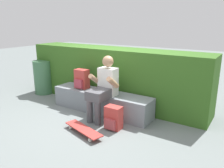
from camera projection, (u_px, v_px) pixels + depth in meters
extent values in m
plane|color=slate|center=(92.00, 116.00, 4.39)|extent=(24.00, 24.00, 0.00)
cube|color=slate|center=(101.00, 102.00, 4.58)|extent=(2.14, 0.47, 0.42)
cube|color=white|center=(108.00, 81.00, 4.28)|extent=(0.34, 0.22, 0.52)
sphere|color=tan|center=(108.00, 61.00, 4.18)|extent=(0.21, 0.21, 0.21)
cube|color=#4C4C51|center=(98.00, 95.00, 4.08)|extent=(0.32, 0.40, 0.17)
cylinder|color=#4C4C51|center=(90.00, 111.00, 4.09)|extent=(0.11, 0.11, 0.42)
cylinder|color=#4C4C51|center=(98.00, 114.00, 3.99)|extent=(0.11, 0.11, 0.42)
cylinder|color=tan|center=(95.00, 80.00, 4.27)|extent=(0.09, 0.33, 0.27)
cylinder|color=tan|center=(113.00, 83.00, 4.05)|extent=(0.09, 0.33, 0.27)
cube|color=#BC3833|center=(83.00, 129.00, 3.70)|extent=(0.82, 0.40, 0.02)
cylinder|color=silver|center=(98.00, 137.00, 3.56)|extent=(0.06, 0.05, 0.05)
cylinder|color=silver|center=(90.00, 140.00, 3.47)|extent=(0.06, 0.05, 0.05)
cylinder|color=silver|center=(78.00, 125.00, 3.96)|extent=(0.06, 0.05, 0.05)
cylinder|color=silver|center=(70.00, 128.00, 3.87)|extent=(0.06, 0.05, 0.05)
cube|color=#B23833|center=(82.00, 79.00, 4.73)|extent=(0.28, 0.18, 0.40)
cube|color=#A13441|center=(78.00, 84.00, 4.66)|extent=(0.20, 0.05, 0.18)
cube|color=#B23833|center=(114.00, 117.00, 3.85)|extent=(0.28, 0.18, 0.40)
cube|color=#A63F43|center=(110.00, 124.00, 3.78)|extent=(0.20, 0.05, 0.18)
cube|color=#335E1E|center=(113.00, 76.00, 5.05)|extent=(4.20, 0.71, 1.22)
cylinder|color=#3D6B47|center=(43.00, 77.00, 5.73)|extent=(0.45, 0.45, 0.83)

